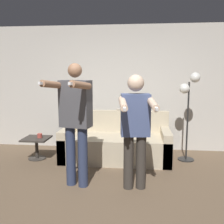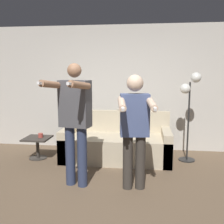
{
  "view_description": "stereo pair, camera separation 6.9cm",
  "coord_description": "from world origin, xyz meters",
  "px_view_note": "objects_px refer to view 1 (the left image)",
  "views": [
    {
      "loc": [
        0.49,
        -3.05,
        1.65
      ],
      "look_at": [
        0.02,
        1.1,
        1.0
      ],
      "focal_mm": 42.0,
      "sensor_mm": 36.0,
      "label": 1
    },
    {
      "loc": [
        0.55,
        -3.05,
        1.65
      ],
      "look_at": [
        0.02,
        1.1,
        1.0
      ],
      "focal_mm": 42.0,
      "sensor_mm": 36.0,
      "label": 2
    }
  ],
  "objects_px": {
    "person_left": "(75,117)",
    "cup": "(40,136)",
    "side_table": "(37,144)",
    "person_right": "(135,125)",
    "cat": "(132,107)",
    "couch": "(116,144)",
    "floor_lamp": "(189,96)"
  },
  "relations": [
    {
      "from": "person_left",
      "to": "cup",
      "type": "relative_size",
      "value": 19.6
    },
    {
      "from": "side_table",
      "to": "cup",
      "type": "distance_m",
      "value": 0.17
    },
    {
      "from": "person_right",
      "to": "cat",
      "type": "distance_m",
      "value": 1.62
    },
    {
      "from": "couch",
      "to": "person_right",
      "type": "relative_size",
      "value": 1.25
    },
    {
      "from": "couch",
      "to": "person_right",
      "type": "xyz_separation_m",
      "value": [
        0.39,
        -1.26,
        0.64
      ]
    },
    {
      "from": "couch",
      "to": "side_table",
      "type": "relative_size",
      "value": 4.22
    },
    {
      "from": "person_left",
      "to": "floor_lamp",
      "type": "relative_size",
      "value": 1.08
    },
    {
      "from": "person_left",
      "to": "side_table",
      "type": "xyz_separation_m",
      "value": [
        -1.04,
        1.09,
        -0.72
      ]
    },
    {
      "from": "person_left",
      "to": "side_table",
      "type": "bearing_deg",
      "value": 146.1
    },
    {
      "from": "floor_lamp",
      "to": "cup",
      "type": "height_order",
      "value": "floor_lamp"
    },
    {
      "from": "couch",
      "to": "person_left",
      "type": "height_order",
      "value": "person_left"
    },
    {
      "from": "person_right",
      "to": "floor_lamp",
      "type": "distance_m",
      "value": 1.66
    },
    {
      "from": "person_left",
      "to": "couch",
      "type": "bearing_deg",
      "value": 82.52
    },
    {
      "from": "person_right",
      "to": "side_table",
      "type": "relative_size",
      "value": 3.38
    },
    {
      "from": "cup",
      "to": "person_right",
      "type": "bearing_deg",
      "value": -31.22
    },
    {
      "from": "person_left",
      "to": "floor_lamp",
      "type": "distance_m",
      "value": 2.24
    },
    {
      "from": "cat",
      "to": "side_table",
      "type": "height_order",
      "value": "cat"
    },
    {
      "from": "person_right",
      "to": "cat",
      "type": "height_order",
      "value": "person_right"
    },
    {
      "from": "couch",
      "to": "cup",
      "type": "distance_m",
      "value": 1.45
    },
    {
      "from": "couch",
      "to": "cup",
      "type": "height_order",
      "value": "couch"
    },
    {
      "from": "couch",
      "to": "person_right",
      "type": "height_order",
      "value": "person_right"
    },
    {
      "from": "person_left",
      "to": "cat",
      "type": "height_order",
      "value": "person_left"
    },
    {
      "from": "side_table",
      "to": "floor_lamp",
      "type": "bearing_deg",
      "value": 5.01
    },
    {
      "from": "person_left",
      "to": "cup",
      "type": "xyz_separation_m",
      "value": [
        -0.98,
        1.1,
        -0.57
      ]
    },
    {
      "from": "couch",
      "to": "floor_lamp",
      "type": "bearing_deg",
      "value": 3.29
    },
    {
      "from": "person_right",
      "to": "cat",
      "type": "xyz_separation_m",
      "value": [
        -0.11,
        1.61,
        0.04
      ]
    },
    {
      "from": "person_left",
      "to": "floor_lamp",
      "type": "height_order",
      "value": "person_left"
    },
    {
      "from": "cat",
      "to": "floor_lamp",
      "type": "distance_m",
      "value": 1.12
    },
    {
      "from": "couch",
      "to": "person_left",
      "type": "relative_size",
      "value": 1.14
    },
    {
      "from": "cat",
      "to": "cup",
      "type": "distance_m",
      "value": 1.85
    },
    {
      "from": "cup",
      "to": "cat",
      "type": "bearing_deg",
      "value": 16.5
    },
    {
      "from": "person_right",
      "to": "cup",
      "type": "xyz_separation_m",
      "value": [
        -1.82,
        1.11,
        -0.47
      ]
    }
  ]
}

